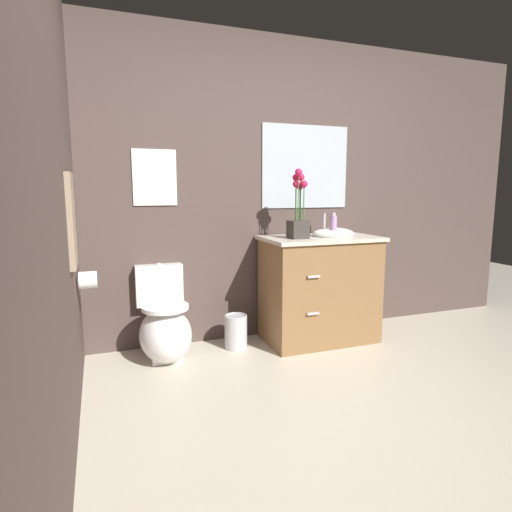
# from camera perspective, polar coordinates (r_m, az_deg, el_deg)

# --- Properties ---
(ground_plane) EXTENTS (10.14, 10.14, 0.00)m
(ground_plane) POSITION_cam_1_polar(r_m,az_deg,el_deg) (2.45, 18.75, -22.49)
(ground_plane) COLOR beige
(wall_back) EXTENTS (4.73, 0.05, 2.50)m
(wall_back) POSITION_cam_1_polar(r_m,az_deg,el_deg) (3.73, 4.57, 8.75)
(wall_back) COLOR #4C3D38
(wall_back) RESTS_ON ground_plane
(wall_left) EXTENTS (0.05, 4.95, 2.50)m
(wall_left) POSITION_cam_1_polar(r_m,az_deg,el_deg) (2.14, -25.39, 7.90)
(wall_left) COLOR #4C3D38
(wall_left) RESTS_ON ground_plane
(toilet) EXTENTS (0.38, 0.59, 0.69)m
(toilet) POSITION_cam_1_polar(r_m,az_deg,el_deg) (3.28, -12.13, -9.32)
(toilet) COLOR white
(toilet) RESTS_ON ground_plane
(vanity_cabinet) EXTENTS (0.94, 0.56, 1.06)m
(vanity_cabinet) POSITION_cam_1_polar(r_m,az_deg,el_deg) (3.59, 8.51, -4.19)
(vanity_cabinet) COLOR brown
(vanity_cabinet) RESTS_ON ground_plane
(flower_vase) EXTENTS (0.14, 0.14, 0.54)m
(flower_vase) POSITION_cam_1_polar(r_m,az_deg,el_deg) (3.36, 5.69, 5.42)
(flower_vase) COLOR #38332D
(flower_vase) RESTS_ON vanity_cabinet
(soap_bottle) EXTENTS (0.06, 0.06, 0.20)m
(soap_bottle) POSITION_cam_1_polar(r_m,az_deg,el_deg) (3.50, 10.30, 3.98)
(soap_bottle) COLOR #B28CBF
(soap_bottle) RESTS_ON vanity_cabinet
(trash_bin) EXTENTS (0.18, 0.18, 0.27)m
(trash_bin) POSITION_cam_1_polar(r_m,az_deg,el_deg) (3.45, -2.71, -10.05)
(trash_bin) COLOR #B7B7BC
(trash_bin) RESTS_ON ground_plane
(wall_poster) EXTENTS (0.33, 0.01, 0.42)m
(wall_poster) POSITION_cam_1_polar(r_m,az_deg,el_deg) (3.39, -13.40, 10.17)
(wall_poster) COLOR silver
(wall_mirror) EXTENTS (0.80, 0.01, 0.70)m
(wall_mirror) POSITION_cam_1_polar(r_m,az_deg,el_deg) (3.77, 6.63, 11.76)
(wall_mirror) COLOR #B2BCC6
(hanging_towel) EXTENTS (0.03, 0.28, 0.52)m
(hanging_towel) POSITION_cam_1_polar(r_m,az_deg,el_deg) (2.55, -23.47, 4.35)
(hanging_towel) COLOR gray
(toilet_paper_roll) EXTENTS (0.11, 0.11, 0.11)m
(toilet_paper_roll) POSITION_cam_1_polar(r_m,az_deg,el_deg) (2.95, -21.56, -3.00)
(toilet_paper_roll) COLOR white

